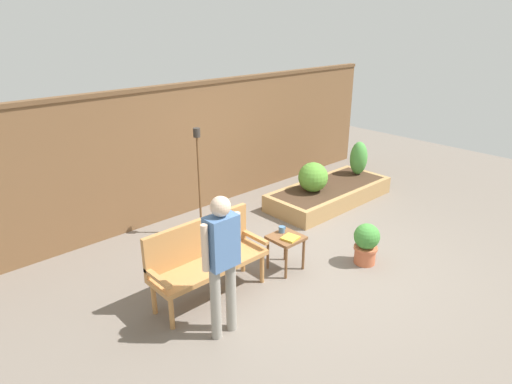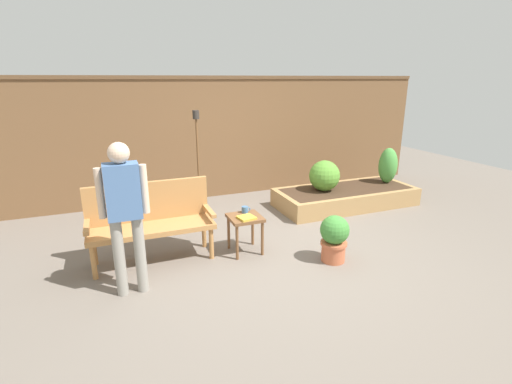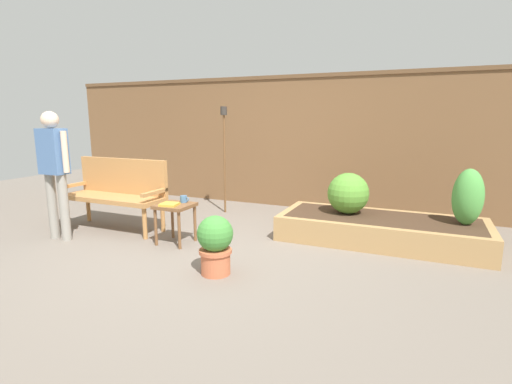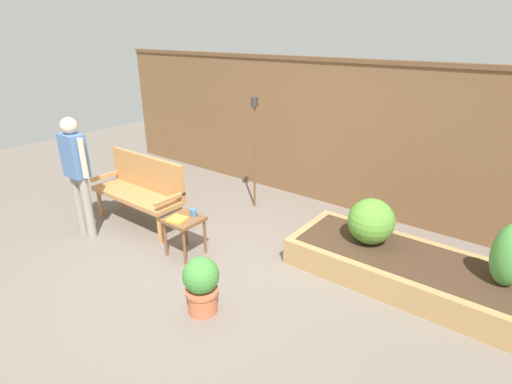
{
  "view_description": "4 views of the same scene",
  "coord_description": "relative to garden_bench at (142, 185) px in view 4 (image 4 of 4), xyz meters",
  "views": [
    {
      "loc": [
        -4.14,
        -3.33,
        3.13
      ],
      "look_at": [
        -0.24,
        0.9,
        0.83
      ],
      "focal_mm": 31.11,
      "sensor_mm": 36.0,
      "label": 1
    },
    {
      "loc": [
        -1.88,
        -3.9,
        2.12
      ],
      "look_at": [
        -0.02,
        0.75,
        0.58
      ],
      "focal_mm": 26.12,
      "sensor_mm": 36.0,
      "label": 2
    },
    {
      "loc": [
        2.28,
        -3.56,
        1.49
      ],
      "look_at": [
        0.38,
        0.76,
        0.58
      ],
      "focal_mm": 27.24,
      "sensor_mm": 36.0,
      "label": 3
    },
    {
      "loc": [
        2.77,
        -2.59,
        2.51
      ],
      "look_at": [
        -0.03,
        1.06,
        0.6
      ],
      "focal_mm": 27.49,
      "sensor_mm": 36.0,
      "label": 4
    }
  ],
  "objects": [
    {
      "name": "raised_planter_bed",
      "position": [
        3.34,
        0.8,
        -0.39
      ],
      "size": [
        2.4,
        1.0,
        0.3
      ],
      "color": "#AD8451",
      "rests_on": "ground_plane"
    },
    {
      "name": "book_on_table",
      "position": [
        1.09,
        -0.34,
        -0.05
      ],
      "size": [
        0.23,
        0.22,
        0.03
      ],
      "primitive_type": "cube",
      "rotation": [
        0.0,
        0.0,
        0.18
      ],
      "color": "gold",
      "rests_on": "side_table"
    },
    {
      "name": "ground_plane",
      "position": [
        1.51,
        -0.41,
        -0.54
      ],
      "size": [
        14.0,
        14.0,
        0.0
      ],
      "primitive_type": "plane",
      "color": "#70665B"
    },
    {
      "name": "tiki_torch",
      "position": [
        0.91,
        1.35,
        0.59
      ],
      "size": [
        0.1,
        0.1,
        1.65
      ],
      "color": "brown",
      "rests_on": "ground_plane"
    },
    {
      "name": "garden_bench",
      "position": [
        0.0,
        0.0,
        0.0
      ],
      "size": [
        1.44,
        0.48,
        0.94
      ],
      "color": "#B77F47",
      "rests_on": "ground_plane"
    },
    {
      "name": "shrub_near_bench",
      "position": [
        2.93,
        0.85,
        0.01
      ],
      "size": [
        0.51,
        0.51,
        0.51
      ],
      "color": "brown",
      "rests_on": "raised_planter_bed"
    },
    {
      "name": "cup_on_table",
      "position": [
        1.15,
        -0.14,
        -0.02
      ],
      "size": [
        0.12,
        0.08,
        0.08
      ],
      "color": "teal",
      "rests_on": "side_table"
    },
    {
      "name": "potted_boxwood",
      "position": [
        2.0,
        -0.88,
        -0.23
      ],
      "size": [
        0.35,
        0.35,
        0.58
      ],
      "color": "#C66642",
      "rests_on": "ground_plane"
    },
    {
      "name": "side_table",
      "position": [
        1.11,
        -0.26,
        -0.15
      ],
      "size": [
        0.4,
        0.4,
        0.48
      ],
      "color": "brown",
      "rests_on": "ground_plane"
    },
    {
      "name": "fence_back",
      "position": [
        1.51,
        2.19,
        0.55
      ],
      "size": [
        8.4,
        0.14,
        2.16
      ],
      "color": "brown",
      "rests_on": "ground_plane"
    },
    {
      "name": "person_by_bench",
      "position": [
        -0.29,
        -0.7,
        0.39
      ],
      "size": [
        0.47,
        0.2,
        1.56
      ],
      "color": "gray",
      "rests_on": "ground_plane"
    },
    {
      "name": "shrub_far_corner",
      "position": [
        4.24,
        0.85,
        0.07
      ],
      "size": [
        0.33,
        0.33,
        0.64
      ],
      "color": "brown",
      "rests_on": "raised_planter_bed"
    }
  ]
}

